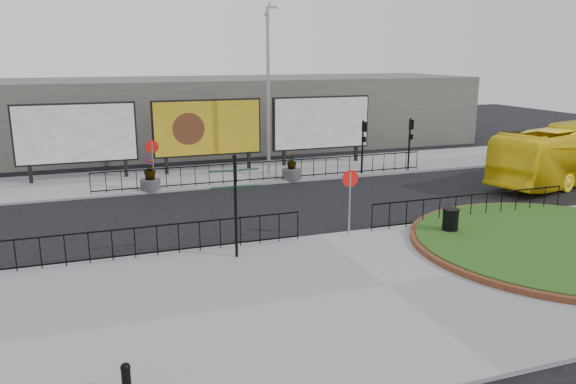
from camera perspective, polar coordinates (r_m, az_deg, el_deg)
name	(u,v)px	position (r m, az deg, el deg)	size (l,w,h in m)	color
ground	(320,237)	(21.12, 3.26, -4.63)	(90.00, 90.00, 0.00)	black
pavement_near	(386,287)	(16.91, 9.92, -9.45)	(30.00, 10.00, 0.12)	gray
pavement_far	(239,173)	(32.12, -5.05, 1.90)	(44.00, 6.00, 0.12)	gray
brick_edge	(560,243)	(22.04, 25.93, -4.69)	(10.40, 10.40, 0.18)	brown
grass_lawn	(560,243)	(22.03, 25.94, -4.64)	(10.00, 10.00, 0.22)	#1D4412
railing_near_left	(157,240)	(19.20, -13.16, -4.79)	(10.00, 0.10, 1.10)	black
railing_near_right	(471,207)	(23.89, 18.10, -1.44)	(9.00, 0.10, 1.10)	black
railing_far	(270,171)	(29.73, -1.89, 2.17)	(18.00, 0.10, 1.10)	black
speed_sign_far	(152,154)	(28.39, -13.61, 3.79)	(0.64, 0.07, 2.47)	gray
speed_sign_near	(350,188)	(20.65, 6.31, 0.41)	(0.64, 0.07, 2.47)	gray
billboard_left	(76,134)	(31.68, -20.73, 5.55)	(6.20, 0.31, 4.10)	black
billboard_mid	(208,128)	(32.30, -8.18, 6.45)	(6.20, 0.31, 4.10)	black
billboard_right	(321,123)	(34.37, 3.41, 7.00)	(6.20, 0.31, 4.10)	black
lamp_post	(268,89)	(30.94, -2.02, 10.40)	(0.74, 0.18, 9.23)	gray
signal_pole_a	(363,139)	(31.59, 7.65, 5.38)	(0.22, 0.26, 3.00)	black
signal_pole_b	(410,136)	(33.06, 12.31, 5.56)	(0.22, 0.26, 3.00)	black
building_backdrop	(203,113)	(41.40, -8.67, 7.90)	(40.00, 10.00, 5.00)	#605D54
fingerpost_sign	(235,196)	(18.28, -5.37, -0.40)	(1.62, 0.30, 3.46)	black
bollard	(126,376)	(12.16, -16.13, -17.52)	(0.21, 0.21, 0.64)	black
litter_bin	(450,222)	(21.63, 16.16, -2.95)	(0.62, 0.62, 1.03)	black
bus	(569,154)	(33.27, 26.68, 3.48)	(2.59, 11.07, 3.08)	yellow
planter_a	(150,178)	(28.59, -13.84, 1.44)	(0.99, 0.99, 1.60)	#4C4C4F
planter_c	(292,170)	(30.24, 0.37, 2.27)	(1.04, 1.04, 1.47)	#4C4C4F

